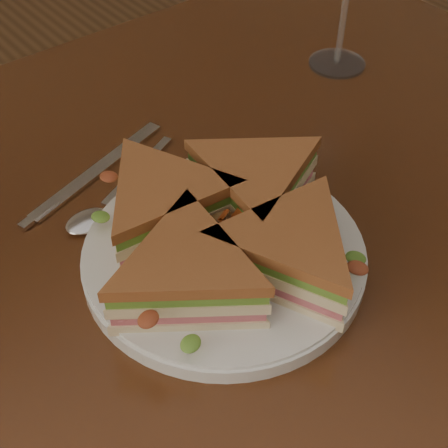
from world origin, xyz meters
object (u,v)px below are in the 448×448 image
Objects in this scene: plate at (224,255)px; knife at (90,177)px; sandwich_wedges at (224,228)px; spoon at (101,209)px; table at (183,279)px.

plate reaches higher than knife.
plate is 1.29× the size of knife.
sandwich_wedges is 1.90× the size of spoon.
table is at bearing -87.26° from knife.
table is 6.99× the size of spoon.
spoon is 0.82× the size of knife.
knife is (0.02, 0.05, -0.00)m from spoon.
sandwich_wedges is (-0.00, 0.00, 0.04)m from plate.
spoon reaches higher than table.
plate is 0.83× the size of sandwich_wedges.
plate is 0.04m from sandwich_wedges.
plate is 0.15m from spoon.
spoon is at bearing 135.40° from table.
knife is (-0.04, 0.11, 0.10)m from table.
plate is (-0.00, -0.08, 0.11)m from table.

